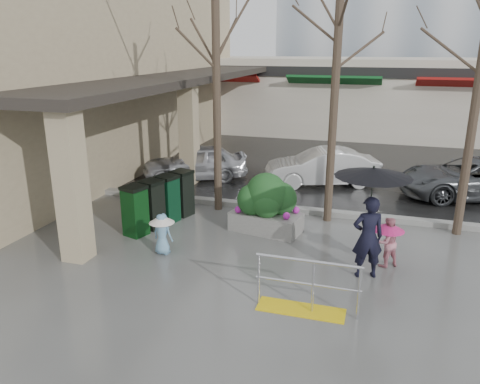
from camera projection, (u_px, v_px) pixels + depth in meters
The scene contains 19 objects.
ground at pixel (250, 272), 10.00m from camera, with size 120.00×120.00×0.00m, color #51514F.
street_asphalt at pixel (343, 121), 30.08m from camera, with size 120.00×36.00×0.01m, color black.
curb at pixel (288, 209), 13.63m from camera, with size 120.00×0.30×0.15m, color gray.
near_building at pixel (88, 62), 18.62m from camera, with size 6.00×18.00×8.00m, color tan.
canopy_slab at pixel (186, 74), 17.56m from camera, with size 2.80×18.00×0.25m, color #2D2823.
pillar_front at pixel (71, 184), 10.11m from camera, with size 0.55×0.55×3.50m, color tan.
pillar_back at pixel (189, 133), 16.04m from camera, with size 0.55×0.55×3.50m, color tan.
storefront_row at pixel (377, 96), 25.24m from camera, with size 34.00×6.74×4.00m.
handrail at pixel (305, 292), 8.41m from camera, with size 1.90×0.50×1.03m.
tree_west at pixel (216, 27), 12.33m from camera, with size 3.20×3.20×6.80m.
tree_midwest at pixel (339, 19), 11.39m from camera, with size 3.20×3.20×7.00m.
woman at pixel (370, 208), 9.36m from camera, with size 1.52×1.52×2.39m.
child_pink at pixel (387, 238), 10.09m from camera, with size 0.69×0.69×1.12m.
child_blue at pixel (162, 229), 10.71m from camera, with size 0.58×0.58×0.99m.
planter at pixel (267, 204), 11.99m from camera, with size 1.92×1.21×1.56m.
news_boxes at pixel (160, 201), 12.48m from camera, with size 1.18×2.37×1.30m.
car_a at pixel (195, 162), 16.75m from camera, with size 1.49×3.70×1.26m, color #B7B8BD.
car_b at pixel (322, 167), 16.09m from camera, with size 1.33×3.82×1.26m, color white.
car_c at pixel (473, 178), 14.73m from camera, with size 2.09×4.53×1.26m, color #505457.
Camera 1 is at (2.43, -8.71, 4.61)m, focal length 35.00 mm.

